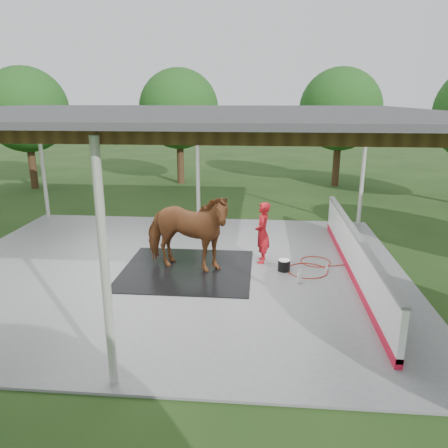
# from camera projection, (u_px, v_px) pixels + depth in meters

# --- Properties ---
(ground) EXTENTS (100.00, 100.00, 0.00)m
(ground) POSITION_uv_depth(u_px,v_px,m) (173.00, 271.00, 11.44)
(ground) COLOR #1E3814
(concrete_slab) EXTENTS (12.00, 10.00, 0.05)m
(concrete_slab) POSITION_uv_depth(u_px,v_px,m) (173.00, 270.00, 11.43)
(concrete_slab) COLOR slate
(concrete_slab) RESTS_ON ground
(pavilion_structure) EXTENTS (12.60, 10.60, 4.05)m
(pavilion_structure) POSITION_uv_depth(u_px,v_px,m) (168.00, 116.00, 10.33)
(pavilion_structure) COLOR beige
(pavilion_structure) RESTS_ON ground
(dasher_board) EXTENTS (0.16, 8.00, 1.15)m
(dasher_board) POSITION_uv_depth(u_px,v_px,m) (354.00, 255.00, 10.89)
(dasher_board) COLOR red
(dasher_board) RESTS_ON concrete_slab
(tree_belt) EXTENTS (28.00, 28.00, 5.80)m
(tree_belt) POSITION_uv_depth(u_px,v_px,m) (187.00, 121.00, 11.21)
(tree_belt) COLOR #382314
(tree_belt) RESTS_ON ground
(rubber_mat) EXTENTS (3.33, 3.12, 0.02)m
(rubber_mat) POSITION_uv_depth(u_px,v_px,m) (187.00, 270.00, 11.36)
(rubber_mat) COLOR black
(rubber_mat) RESTS_ON concrete_slab
(horse) EXTENTS (2.63, 1.66, 2.06)m
(horse) POSITION_uv_depth(u_px,v_px,m) (186.00, 231.00, 11.07)
(horse) COLOR brown
(horse) RESTS_ON rubber_mat
(handler) EXTENTS (0.42, 0.62, 1.66)m
(handler) POSITION_uv_depth(u_px,v_px,m) (262.00, 233.00, 11.72)
(handler) COLOR red
(handler) RESTS_ON concrete_slab
(wash_bucket) EXTENTS (0.32, 0.32, 0.30)m
(wash_bucket) POSITION_uv_depth(u_px,v_px,m) (284.00, 265.00, 11.29)
(wash_bucket) COLOR black
(wash_bucket) RESTS_ON concrete_slab
(soap_bottle_a) EXTENTS (0.17, 0.17, 0.34)m
(soap_bottle_a) POSITION_uv_depth(u_px,v_px,m) (299.00, 276.00, 10.54)
(soap_bottle_a) COLOR silver
(soap_bottle_a) RESTS_ON concrete_slab
(soap_bottle_b) EXTENTS (0.11, 0.11, 0.18)m
(soap_bottle_b) POSITION_uv_depth(u_px,v_px,m) (327.00, 268.00, 11.29)
(soap_bottle_b) COLOR #338CD8
(soap_bottle_b) RESTS_ON concrete_slab
(hose_coil) EXTENTS (2.40, 1.61, 0.02)m
(hose_coil) POSITION_uv_depth(u_px,v_px,m) (311.00, 267.00, 11.54)
(hose_coil) COLOR #A11D0B
(hose_coil) RESTS_ON concrete_slab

